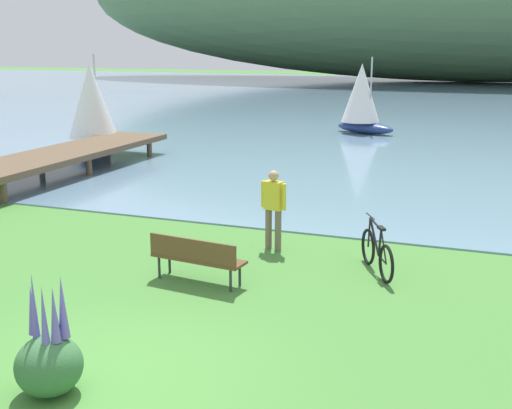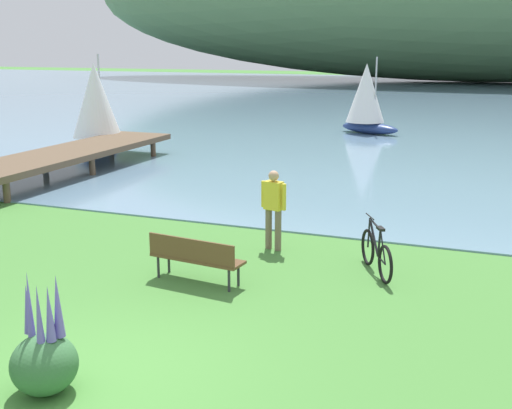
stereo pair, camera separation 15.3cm
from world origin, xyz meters
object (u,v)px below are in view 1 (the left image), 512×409
Objects in this scene: person_at_shoreline at (273,205)px; sailboat_mid_bay at (92,106)px; park_bench_near_camera at (196,256)px; sailboat_nearest_to_shore at (362,98)px; bicycle_leaning_near_bench at (377,253)px.

sailboat_mid_bay reaches higher than person_at_shoreline.
sailboat_nearest_to_shore is (-1.38, 21.43, 1.25)m from park_bench_near_camera.
sailboat_nearest_to_shore is at bearing 46.03° from sailboat_mid_bay.
park_bench_near_camera is 3.43m from bicycle_leaning_near_bench.
sailboat_nearest_to_shore is 13.01m from sailboat_mid_bay.
person_at_shoreline is 0.44× the size of sailboat_mid_bay.
park_bench_near_camera is 15.99m from sailboat_mid_bay.
person_at_shoreline is at bearing 163.21° from bicycle_leaning_near_bench.
bicycle_leaning_near_bench is 20.25m from sailboat_nearest_to_shore.
bicycle_leaning_near_bench is at bearing -16.79° from person_at_shoreline.
park_bench_near_camera is 0.50× the size of sailboat_nearest_to_shore.
sailboat_nearest_to_shore reaches higher than park_bench_near_camera.
sailboat_mid_bay is at bearing -133.97° from sailboat_nearest_to_shore.
sailboat_nearest_to_shore reaches higher than bicycle_leaning_near_bench.
sailboat_mid_bay reaches higher than park_bench_near_camera.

